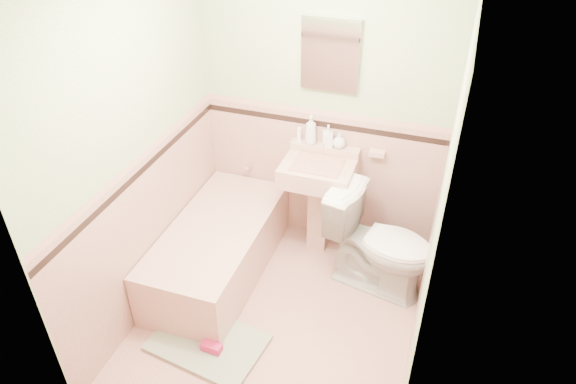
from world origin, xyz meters
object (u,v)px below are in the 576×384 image
(soap_bottle_mid, at_px, (328,136))
(soap_bottle_right, at_px, (339,140))
(shoe, at_px, (211,347))
(sink, at_px, (317,208))
(medicine_cabinet, at_px, (330,55))
(bathtub, at_px, (218,251))
(soap_bottle_left, at_px, (311,130))
(toilet, at_px, (381,243))
(bucket, at_px, (367,253))

(soap_bottle_mid, xyz_separation_m, soap_bottle_right, (0.09, 0.00, -0.03))
(soap_bottle_right, xyz_separation_m, shoe, (-0.49, -1.49, -0.96))
(sink, bearing_deg, shoe, -106.17)
(sink, height_order, medicine_cabinet, medicine_cabinet)
(sink, xyz_separation_m, shoe, (-0.38, -1.31, -0.39))
(bathtub, xyz_separation_m, medicine_cabinet, (0.68, 0.74, 1.47))
(soap_bottle_mid, distance_m, soap_bottle_right, 0.10)
(soap_bottle_left, bearing_deg, toilet, -30.98)
(bathtub, height_order, toilet, toilet)
(shoe, bearing_deg, toilet, 50.67)
(soap_bottle_mid, xyz_separation_m, shoe, (-0.40, -1.49, -0.98))
(sink, relative_size, shoe, 6.01)
(soap_bottle_mid, height_order, shoe, soap_bottle_mid)
(medicine_cabinet, bearing_deg, bucket, -30.62)
(medicine_cabinet, relative_size, soap_bottle_left, 2.26)
(soap_bottle_mid, bearing_deg, soap_bottle_right, 0.00)
(soap_bottle_mid, distance_m, shoe, 1.83)
(soap_bottle_right, xyz_separation_m, bucket, (0.35, -0.25, -0.88))
(sink, relative_size, soap_bottle_right, 6.77)
(bucket, relative_size, shoe, 1.84)
(soap_bottle_left, bearing_deg, bathtub, -128.07)
(soap_bottle_right, height_order, shoe, soap_bottle_right)
(bathtub, xyz_separation_m, toilet, (1.27, 0.28, 0.20))
(bathtub, bearing_deg, medicine_cabinet, 47.42)
(soap_bottle_right, bearing_deg, medicine_cabinet, 165.11)
(sink, distance_m, soap_bottle_right, 0.61)
(soap_bottle_left, bearing_deg, soap_bottle_right, 0.00)
(toilet, bearing_deg, sink, 79.04)
(bathtub, relative_size, toilet, 1.76)
(medicine_cabinet, bearing_deg, soap_bottle_left, -166.38)
(soap_bottle_mid, distance_m, bucket, 1.04)
(toilet, relative_size, bucket, 3.10)
(soap_bottle_right, relative_size, toilet, 0.16)
(bathtub, relative_size, medicine_cabinet, 2.74)
(soap_bottle_right, bearing_deg, soap_bottle_mid, 180.00)
(bathtub, bearing_deg, soap_bottle_mid, 45.43)
(bathtub, bearing_deg, shoe, -69.06)
(bathtub, xyz_separation_m, shoe, (0.30, -0.78, -0.16))
(soap_bottle_mid, height_order, soap_bottle_right, soap_bottle_mid)
(bathtub, bearing_deg, soap_bottle_right, 41.85)
(soap_bottle_left, xyz_separation_m, soap_bottle_mid, (0.14, 0.00, -0.03))
(soap_bottle_left, relative_size, shoe, 1.62)
(soap_bottle_left, distance_m, soap_bottle_mid, 0.15)
(bathtub, height_order, soap_bottle_mid, soap_bottle_mid)
(bathtub, distance_m, shoe, 0.85)
(soap_bottle_right, bearing_deg, toilet, -41.99)
(sink, xyz_separation_m, soap_bottle_right, (0.11, 0.18, 0.57))
(bucket, bearing_deg, shoe, -124.13)
(soap_bottle_mid, relative_size, soap_bottle_right, 1.38)
(soap_bottle_right, bearing_deg, soap_bottle_left, 180.00)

